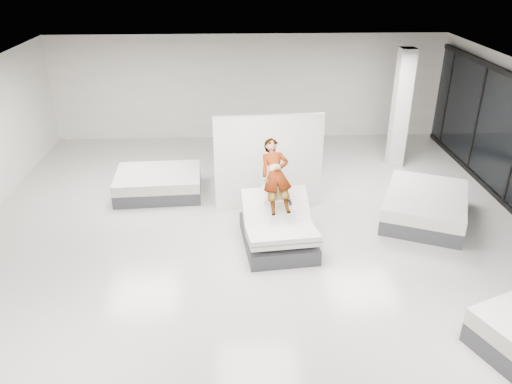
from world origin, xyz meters
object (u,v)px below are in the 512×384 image
remote (290,202)px  divider_panel (269,162)px  person (276,188)px  flat_bed_left_far (159,183)px  hero_bed (278,230)px  column (401,109)px  flat_bed_right_far (425,206)px

remote → divider_panel: divider_panel is taller
person → divider_panel: (-0.05, 1.40, -0.03)m
person → flat_bed_left_far: person is taller
hero_bed → column: column is taller
remote → flat_bed_left_far: remote is taller
hero_bed → flat_bed_left_far: 3.71m
column → hero_bed: bearing=-131.4°
hero_bed → column: (3.59, 4.07, 1.26)m
hero_bed → person: person is taller
flat_bed_left_far → column: column is taller
flat_bed_right_far → column: (0.24, 3.10, 1.29)m
hero_bed → remote: 0.67m
column → flat_bed_left_far: bearing=-166.2°
hero_bed → column: 5.57m
flat_bed_left_far → flat_bed_right_far: bearing=-14.2°
hero_bed → person: 0.87m
hero_bed → divider_panel: bearing=92.9°
person → divider_panel: 1.40m
hero_bed → divider_panel: divider_panel is taller
flat_bed_left_far → person: bearing=-39.1°
divider_panel → column: (3.68, 2.35, 0.49)m
hero_bed → person: bearing=96.1°
flat_bed_right_far → column: column is taller
person → remote: (0.26, -0.32, -0.17)m
flat_bed_left_far → divider_panel: bearing=-16.7°
divider_panel → column: 4.39m
hero_bed → flat_bed_left_far: bearing=137.4°
flat_bed_left_far → remote: bearing=-40.4°
hero_bed → divider_panel: (-0.09, 1.72, 0.77)m
hero_bed → flat_bed_right_far: size_ratio=0.71×
divider_panel → flat_bed_left_far: (-2.64, 0.79, -0.83)m
hero_bed → remote: size_ratio=13.80×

